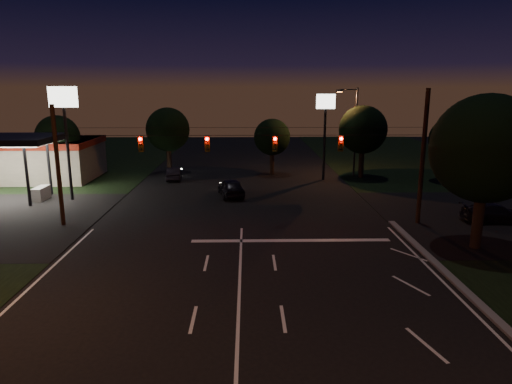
{
  "coord_description": "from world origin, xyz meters",
  "views": [
    {
      "loc": [
        0.38,
        -14.63,
        9.05
      ],
      "look_at": [
        0.9,
        11.61,
        3.0
      ],
      "focal_mm": 32.0,
      "sensor_mm": 36.0,
      "label": 1
    }
  ],
  "objects_px": {
    "utility_pole_right": "(417,223)",
    "car_oncoming_a": "(231,187)",
    "car_cross": "(496,213)",
    "car_oncoming_b": "(174,173)",
    "tree_right_near": "(485,150)"
  },
  "relations": [
    {
      "from": "tree_right_near",
      "to": "car_oncoming_a",
      "type": "height_order",
      "value": "tree_right_near"
    },
    {
      "from": "utility_pole_right",
      "to": "car_oncoming_b",
      "type": "bearing_deg",
      "value": 141.07
    },
    {
      "from": "car_oncoming_a",
      "to": "car_oncoming_b",
      "type": "height_order",
      "value": "car_oncoming_a"
    },
    {
      "from": "car_oncoming_b",
      "to": "car_cross",
      "type": "xyz_separation_m",
      "value": [
        24.31,
        -15.24,
        0.02
      ]
    },
    {
      "from": "tree_right_near",
      "to": "car_oncoming_b",
      "type": "height_order",
      "value": "tree_right_near"
    },
    {
      "from": "tree_right_near",
      "to": "car_cross",
      "type": "distance_m",
      "value": 8.0
    },
    {
      "from": "car_oncoming_a",
      "to": "car_cross",
      "type": "xyz_separation_m",
      "value": [
        18.37,
        -8.03,
        -0.11
      ]
    },
    {
      "from": "utility_pole_right",
      "to": "car_oncoming_a",
      "type": "distance_m",
      "value": 15.33
    },
    {
      "from": "utility_pole_right",
      "to": "car_oncoming_b",
      "type": "xyz_separation_m",
      "value": [
        -18.95,
        15.31,
        0.63
      ]
    },
    {
      "from": "tree_right_near",
      "to": "car_oncoming_a",
      "type": "distance_m",
      "value": 20.06
    },
    {
      "from": "car_oncoming_b",
      "to": "car_cross",
      "type": "distance_m",
      "value": 28.69
    },
    {
      "from": "utility_pole_right",
      "to": "car_oncoming_a",
      "type": "relative_size",
      "value": 2.01
    },
    {
      "from": "utility_pole_right",
      "to": "car_cross",
      "type": "height_order",
      "value": "utility_pole_right"
    },
    {
      "from": "car_cross",
      "to": "car_oncoming_b",
      "type": "bearing_deg",
      "value": 60.54
    },
    {
      "from": "car_oncoming_b",
      "to": "car_oncoming_a",
      "type": "bearing_deg",
      "value": 124.56
    }
  ]
}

